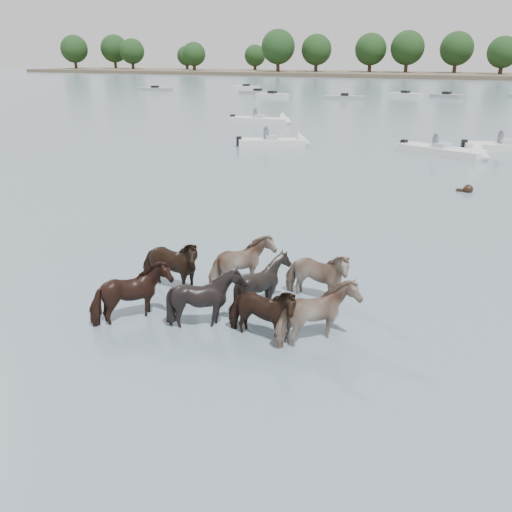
% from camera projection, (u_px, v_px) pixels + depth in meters
% --- Properties ---
extents(ground, '(400.00, 400.00, 0.00)m').
position_uv_depth(ground, '(297.00, 328.00, 12.43)').
color(ground, '#4A5D6B').
rests_on(ground, ground).
extents(shoreline, '(160.00, 30.00, 1.00)m').
position_uv_depth(shoreline, '(260.00, 72.00, 167.67)').
color(shoreline, '#4C4233').
rests_on(shoreline, ground).
extents(pony_herd, '(6.21, 4.55, 1.63)m').
position_uv_depth(pony_herd, '(234.00, 290.00, 13.00)').
color(pony_herd, black).
rests_on(pony_herd, ground).
extents(swimming_pony, '(0.72, 0.44, 0.44)m').
position_uv_depth(swimming_pony, '(467.00, 190.00, 24.69)').
color(swimming_pony, black).
rests_on(swimming_pony, ground).
extents(motorboat_a, '(5.02, 3.55, 1.92)m').
position_uv_depth(motorboat_a, '(282.00, 143.00, 36.88)').
color(motorboat_a, silver).
rests_on(motorboat_a, ground).
extents(motorboat_b, '(5.90, 3.60, 1.92)m').
position_uv_depth(motorboat_b, '(453.00, 153.00, 33.14)').
color(motorboat_b, silver).
rests_on(motorboat_b, ground).
extents(motorboat_f, '(5.88, 1.87, 1.92)m').
position_uv_depth(motorboat_f, '(268.00, 121.00, 48.93)').
color(motorboat_f, silver).
rests_on(motorboat_f, ground).
extents(distant_flotilla, '(107.32, 23.32, 0.93)m').
position_uv_depth(distant_flotilla, '(491.00, 99.00, 72.62)').
color(distant_flotilla, gray).
rests_on(distant_flotilla, ground).
extents(treeline, '(145.37, 21.66, 12.48)m').
position_uv_depth(treeline, '(260.00, 50.00, 166.13)').
color(treeline, '#382619').
rests_on(treeline, ground).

